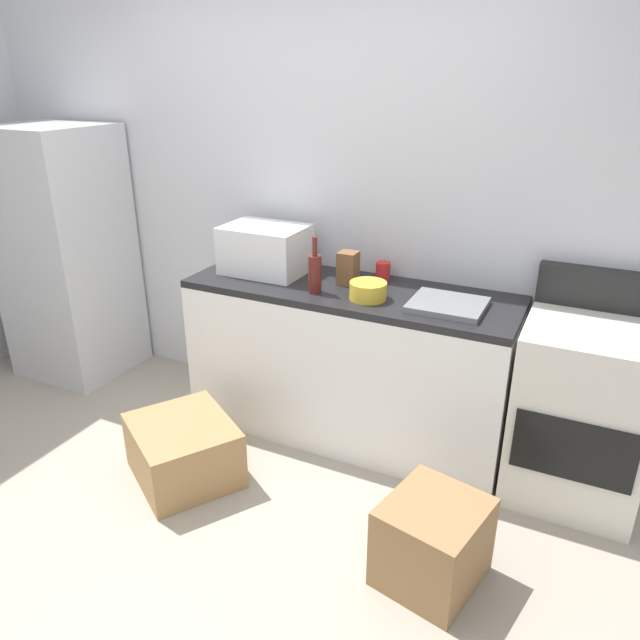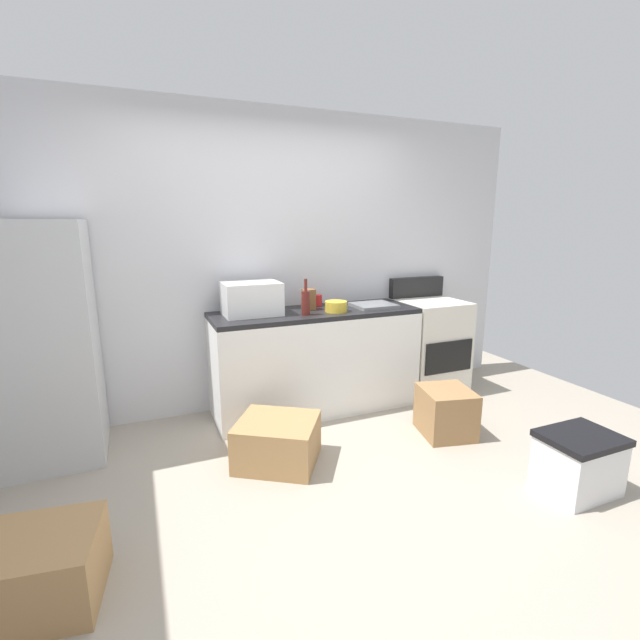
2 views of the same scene
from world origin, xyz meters
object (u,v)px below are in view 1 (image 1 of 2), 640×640
stove_oven (580,409)px  cardboard_box_large (184,450)px  microwave (265,249)px  coffee_mug (383,271)px  wine_bottle (315,272)px  mixing_bowl (368,291)px  refrigerator (67,254)px  cardboard_box_small (432,542)px  knife_block (348,268)px

stove_oven → cardboard_box_large: size_ratio=2.06×
microwave → coffee_mug: size_ratio=4.60×
microwave → coffee_mug: 0.68m
wine_bottle → mixing_bowl: (0.29, 0.03, -0.06)m
refrigerator → coffee_mug: size_ratio=16.69×
stove_oven → wine_bottle: bearing=-173.9°
cardboard_box_large → microwave: bearing=86.5°
refrigerator → coffee_mug: refrigerator is taller
cardboard_box_small → knife_block: bearing=130.6°
microwave → cardboard_box_small: microwave is taller
microwave → wine_bottle: 0.45m
refrigerator → cardboard_box_large: bearing=-26.2°
cardboard_box_small → microwave: bearing=145.0°
stove_oven → wine_bottle: 1.47m
cardboard_box_large → refrigerator: bearing=153.8°
wine_bottle → mixing_bowl: 0.30m
refrigerator → wine_bottle: refrigerator is taller
mixing_bowl → cardboard_box_small: bearing=-51.1°
microwave → mixing_bowl: bearing=-12.5°
mixing_bowl → cardboard_box_large: 1.27m
refrigerator → cardboard_box_small: (2.81, -0.82, -0.65)m
coffee_mug → cardboard_box_large: (-0.71, -0.97, -0.79)m
mixing_bowl → cardboard_box_large: (-0.74, -0.65, -0.79)m
wine_bottle → cardboard_box_small: 1.42m
cardboard_box_large → cardboard_box_small: (1.36, -0.11, 0.03)m
microwave → knife_block: microwave is taller
coffee_mug → cardboard_box_large: bearing=-126.0°
coffee_mug → mixing_bowl: size_ratio=0.53×
refrigerator → cardboard_box_small: bearing=-16.3°
microwave → cardboard_box_small: bearing=-35.0°
wine_bottle → cardboard_box_small: size_ratio=0.74×
stove_oven → cardboard_box_small: (-0.46, -0.87, -0.28)m
microwave → mixing_bowl: (0.70, -0.15, -0.09)m
stove_oven → cardboard_box_small: bearing=-117.9°
stove_oven → knife_block: 1.37m
wine_bottle → knife_block: (0.10, 0.20, -0.02)m
knife_block → stove_oven: bearing=-2.4°
cardboard_box_large → wine_bottle: bearing=53.7°
stove_oven → coffee_mug: stove_oven is taller
coffee_mug → cardboard_box_large: coffee_mug is taller
refrigerator → cardboard_box_large: size_ratio=3.12×
wine_bottle → coffee_mug: size_ratio=3.00×
stove_oven → wine_bottle: size_ratio=3.67×
microwave → cardboard_box_small: (1.31, -0.91, -0.85)m
refrigerator → microwave: 1.52m
refrigerator → coffee_mug: bearing=6.9°
coffee_mug → cardboard_box_small: (0.65, -1.08, -0.76)m
stove_oven → mixing_bowl: size_ratio=5.79×
wine_bottle → cardboard_box_large: (-0.46, -0.62, -0.85)m
microwave → stove_oven: bearing=-1.3°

